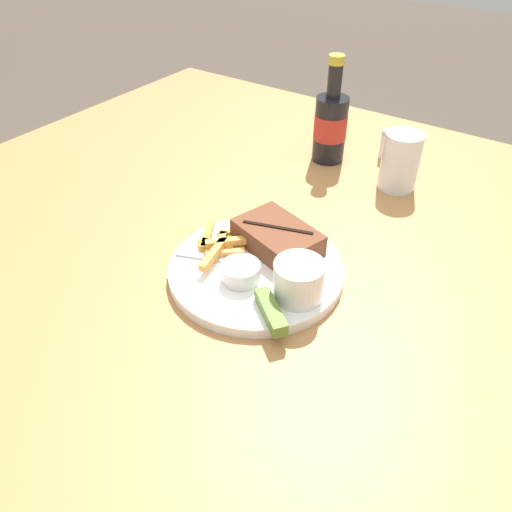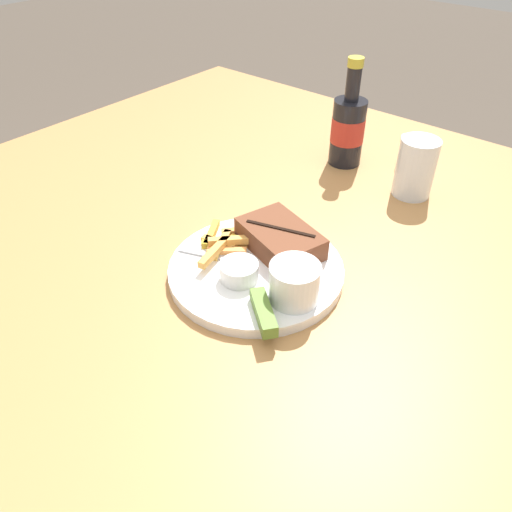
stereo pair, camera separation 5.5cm
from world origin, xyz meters
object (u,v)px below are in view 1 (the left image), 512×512
at_px(coleslaw_cup, 299,278).
at_px(salt_shaker, 387,144).
at_px(dinner_plate, 256,270).
at_px(steak_portion, 280,238).
at_px(drinking_glass, 400,161).
at_px(fork_utensil, 212,258).
at_px(pickle_spear, 271,311).
at_px(beer_bottle, 330,125).
at_px(dipping_sauce_cup, 241,272).

distance_m(coleslaw_cup, salt_shaker, 0.53).
distance_m(dinner_plate, steak_portion, 0.07).
relative_size(coleslaw_cup, drinking_glass, 0.65).
relative_size(fork_utensil, salt_shaker, 1.98).
xyz_separation_m(dinner_plate, pickle_spear, (0.08, -0.08, 0.02)).
bearing_deg(salt_shaker, fork_utensil, -97.97).
distance_m(dinner_plate, beer_bottle, 0.44).
xyz_separation_m(dinner_plate, salt_shaker, (0.01, 0.50, 0.02)).
bearing_deg(drinking_glass, pickle_spear, -89.43).
distance_m(dipping_sauce_cup, salt_shaker, 0.54).
relative_size(coleslaw_cup, beer_bottle, 0.33).
xyz_separation_m(dinner_plate, steak_portion, (0.00, 0.06, 0.03)).
bearing_deg(coleslaw_cup, salt_shaker, 99.14).
bearing_deg(steak_portion, fork_utensil, -129.47).
bearing_deg(coleslaw_cup, steak_portion, 135.77).
xyz_separation_m(dinner_plate, drinking_glass, (0.08, 0.39, 0.05)).
relative_size(fork_utensil, beer_bottle, 0.57).
distance_m(beer_bottle, drinking_glass, 0.18).
xyz_separation_m(fork_utensil, drinking_glass, (0.15, 0.42, 0.04)).
bearing_deg(drinking_glass, steak_portion, -102.33).
bearing_deg(dipping_sauce_cup, salt_shaker, 89.45).
height_order(coleslaw_cup, pickle_spear, coleslaw_cup).
xyz_separation_m(drinking_glass, salt_shaker, (-0.07, 0.11, -0.03)).
bearing_deg(fork_utensil, dinner_plate, 0.00).
bearing_deg(fork_utensil, beer_bottle, 72.29).
bearing_deg(coleslaw_cup, dipping_sauce_cup, -168.24).
height_order(dinner_plate, salt_shaker, salt_shaker).
distance_m(pickle_spear, drinking_glass, 0.48).
relative_size(dipping_sauce_cup, beer_bottle, 0.26).
distance_m(steak_portion, coleslaw_cup, 0.12).
bearing_deg(drinking_glass, dipping_sauce_cup, -100.00).
xyz_separation_m(coleslaw_cup, pickle_spear, (-0.01, -0.06, -0.02)).
xyz_separation_m(coleslaw_cup, beer_bottle, (-0.19, 0.44, 0.03)).
height_order(fork_utensil, beer_bottle, beer_bottle).
distance_m(steak_portion, pickle_spear, 0.16).
height_order(dinner_plate, coleslaw_cup, coleslaw_cup).
height_order(dipping_sauce_cup, pickle_spear, dipping_sauce_cup).
relative_size(dinner_plate, dipping_sauce_cup, 4.70).
relative_size(pickle_spear, beer_bottle, 0.35).
xyz_separation_m(dinner_plate, coleslaw_cup, (0.09, -0.02, 0.04)).
bearing_deg(salt_shaker, coleslaw_cup, -80.86).
distance_m(dinner_plate, coleslaw_cup, 0.10).
relative_size(dipping_sauce_cup, fork_utensil, 0.46).
height_order(dipping_sauce_cup, drinking_glass, drinking_glass).
xyz_separation_m(dinner_plate, beer_bottle, (-0.10, 0.42, 0.07)).
distance_m(pickle_spear, fork_utensil, 0.16).
height_order(dinner_plate, drinking_glass, drinking_glass).
height_order(dipping_sauce_cup, beer_bottle, beer_bottle).
xyz_separation_m(pickle_spear, beer_bottle, (-0.18, 0.50, 0.05)).
height_order(steak_portion, salt_shaker, salt_shaker).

